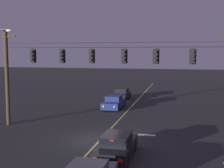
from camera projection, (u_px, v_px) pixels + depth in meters
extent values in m
plane|color=#28282B|center=(100.00, 140.00, 20.64)|extent=(180.00, 180.00, 0.00)
cube|color=#D1C64C|center=(124.00, 115.00, 29.08)|extent=(0.14, 60.00, 0.01)
cube|color=silver|center=(132.00, 134.00, 22.26)|extent=(3.40, 0.36, 0.01)
cylinder|color=#423021|center=(7.00, 78.00, 24.80)|extent=(0.32, 0.32, 7.77)
cube|color=#423021|center=(6.00, 37.00, 24.44)|extent=(1.80, 0.12, 0.12)
cylinder|color=slate|center=(6.00, 41.00, 24.48)|extent=(0.12, 0.12, 0.18)
cylinder|color=black|center=(109.00, 47.00, 22.60)|extent=(17.25, 0.03, 0.03)
cylinder|color=black|center=(109.00, 43.00, 22.57)|extent=(17.25, 0.02, 0.02)
cylinder|color=black|center=(32.00, 49.00, 24.02)|extent=(0.04, 0.04, 0.18)
cube|color=black|center=(33.00, 56.00, 24.08)|extent=(0.32, 0.26, 0.96)
cube|color=black|center=(33.00, 56.00, 24.22)|extent=(0.48, 0.03, 1.12)
sphere|color=red|center=(32.00, 52.00, 23.89)|extent=(0.17, 0.17, 0.17)
cylinder|color=black|center=(31.00, 52.00, 23.85)|extent=(0.20, 0.10, 0.20)
sphere|color=#3D280A|center=(32.00, 56.00, 23.92)|extent=(0.17, 0.17, 0.17)
cylinder|color=black|center=(31.00, 55.00, 23.88)|extent=(0.20, 0.10, 0.20)
sphere|color=black|center=(32.00, 60.00, 23.95)|extent=(0.17, 0.17, 0.17)
cylinder|color=black|center=(31.00, 59.00, 23.91)|extent=(0.20, 0.10, 0.20)
cylinder|color=black|center=(62.00, 49.00, 23.46)|extent=(0.04, 0.04, 0.18)
cube|color=black|center=(62.00, 56.00, 23.52)|extent=(0.32, 0.26, 0.96)
cube|color=black|center=(63.00, 56.00, 23.66)|extent=(0.48, 0.03, 1.12)
sphere|color=red|center=(61.00, 52.00, 23.34)|extent=(0.17, 0.17, 0.17)
cylinder|color=black|center=(61.00, 52.00, 23.29)|extent=(0.20, 0.10, 0.20)
sphere|color=#3D280A|center=(61.00, 56.00, 23.37)|extent=(0.17, 0.17, 0.17)
cylinder|color=black|center=(61.00, 56.00, 23.32)|extent=(0.20, 0.10, 0.20)
sphere|color=black|center=(61.00, 60.00, 23.40)|extent=(0.17, 0.17, 0.17)
cylinder|color=black|center=(61.00, 59.00, 23.35)|extent=(0.20, 0.10, 0.20)
cylinder|color=black|center=(91.00, 49.00, 22.92)|extent=(0.04, 0.04, 0.18)
cube|color=black|center=(91.00, 56.00, 22.98)|extent=(0.32, 0.26, 0.96)
cube|color=black|center=(92.00, 56.00, 23.12)|extent=(0.48, 0.03, 1.12)
sphere|color=red|center=(91.00, 52.00, 22.80)|extent=(0.17, 0.17, 0.17)
cylinder|color=black|center=(91.00, 52.00, 22.75)|extent=(0.20, 0.10, 0.20)
sphere|color=#3D280A|center=(91.00, 56.00, 22.83)|extent=(0.17, 0.17, 0.17)
cylinder|color=black|center=(91.00, 56.00, 22.78)|extent=(0.20, 0.10, 0.20)
sphere|color=black|center=(91.00, 60.00, 22.86)|extent=(0.17, 0.17, 0.17)
cylinder|color=black|center=(91.00, 59.00, 22.81)|extent=(0.20, 0.10, 0.20)
cylinder|color=black|center=(124.00, 48.00, 22.35)|extent=(0.04, 0.04, 0.18)
cube|color=black|center=(124.00, 56.00, 22.41)|extent=(0.32, 0.26, 0.96)
cube|color=black|center=(124.00, 56.00, 22.55)|extent=(0.48, 0.03, 1.12)
sphere|color=red|center=(124.00, 52.00, 22.23)|extent=(0.17, 0.17, 0.17)
cylinder|color=black|center=(123.00, 52.00, 22.19)|extent=(0.20, 0.10, 0.20)
sphere|color=#3D280A|center=(124.00, 56.00, 22.26)|extent=(0.17, 0.17, 0.17)
cylinder|color=black|center=(123.00, 56.00, 22.22)|extent=(0.20, 0.10, 0.20)
sphere|color=black|center=(124.00, 60.00, 22.29)|extent=(0.17, 0.17, 0.17)
cylinder|color=black|center=(123.00, 60.00, 22.25)|extent=(0.20, 0.10, 0.20)
cylinder|color=black|center=(156.00, 48.00, 21.83)|extent=(0.04, 0.04, 0.18)
cube|color=black|center=(156.00, 56.00, 21.89)|extent=(0.32, 0.26, 0.96)
cube|color=black|center=(156.00, 56.00, 22.03)|extent=(0.48, 0.03, 1.12)
sphere|color=red|center=(156.00, 52.00, 21.70)|extent=(0.17, 0.17, 0.17)
cylinder|color=black|center=(156.00, 52.00, 21.66)|extent=(0.20, 0.10, 0.20)
sphere|color=#3D280A|center=(156.00, 56.00, 21.73)|extent=(0.17, 0.17, 0.17)
cylinder|color=black|center=(156.00, 56.00, 21.69)|extent=(0.20, 0.10, 0.20)
sphere|color=black|center=(156.00, 60.00, 21.76)|extent=(0.17, 0.17, 0.17)
cylinder|color=black|center=(156.00, 60.00, 21.72)|extent=(0.20, 0.10, 0.20)
cylinder|color=black|center=(193.00, 48.00, 21.24)|extent=(0.04, 0.04, 0.18)
cube|color=black|center=(193.00, 56.00, 21.30)|extent=(0.32, 0.26, 0.96)
cube|color=black|center=(193.00, 56.00, 21.44)|extent=(0.48, 0.03, 1.12)
sphere|color=red|center=(193.00, 52.00, 21.12)|extent=(0.17, 0.17, 0.17)
cylinder|color=black|center=(193.00, 52.00, 21.07)|extent=(0.20, 0.10, 0.20)
sphere|color=#3D280A|center=(193.00, 56.00, 21.15)|extent=(0.17, 0.17, 0.17)
cylinder|color=black|center=(193.00, 56.00, 21.10)|extent=(0.20, 0.10, 0.20)
sphere|color=black|center=(193.00, 61.00, 21.18)|extent=(0.17, 0.17, 0.17)
cylinder|color=black|center=(193.00, 60.00, 21.14)|extent=(0.20, 0.10, 0.20)
cube|color=black|center=(117.00, 148.00, 17.33)|extent=(1.80, 4.30, 0.68)
cube|color=black|center=(116.00, 139.00, 17.15)|extent=(1.51, 2.15, 0.54)
cube|color=black|center=(120.00, 134.00, 18.06)|extent=(1.40, 0.21, 0.48)
cube|color=black|center=(112.00, 144.00, 16.12)|extent=(1.37, 0.18, 0.46)
cylinder|color=black|center=(109.00, 144.00, 18.82)|extent=(0.22, 0.64, 0.64)
cylinder|color=black|center=(134.00, 146.00, 18.47)|extent=(0.22, 0.64, 0.64)
cylinder|color=black|center=(97.00, 158.00, 16.24)|extent=(0.22, 0.64, 0.64)
cylinder|color=black|center=(126.00, 161.00, 15.88)|extent=(0.22, 0.64, 0.64)
cube|color=red|center=(95.00, 159.00, 15.37)|extent=(0.28, 0.03, 0.18)
cube|color=red|center=(120.00, 161.00, 15.08)|extent=(0.28, 0.03, 0.18)
cube|color=red|center=(112.00, 141.00, 16.00)|extent=(0.24, 0.04, 0.06)
cube|color=navy|center=(114.00, 104.00, 32.38)|extent=(1.80, 4.30, 0.68)
cube|color=navy|center=(114.00, 98.00, 32.43)|extent=(1.51, 2.15, 0.54)
cube|color=black|center=(112.00, 99.00, 31.53)|extent=(1.40, 0.21, 0.48)
cube|color=black|center=(116.00, 96.00, 33.46)|extent=(1.37, 0.18, 0.46)
cylinder|color=black|center=(118.00, 108.00, 30.93)|extent=(0.22, 0.64, 0.64)
cylinder|color=black|center=(103.00, 107.00, 31.29)|extent=(0.22, 0.64, 0.64)
cylinder|color=black|center=(123.00, 104.00, 33.52)|extent=(0.22, 0.64, 0.64)
cylinder|color=black|center=(109.00, 103.00, 33.87)|extent=(0.22, 0.64, 0.64)
sphere|color=white|center=(114.00, 107.00, 30.15)|extent=(0.20, 0.20, 0.20)
sphere|color=white|center=(104.00, 106.00, 30.40)|extent=(0.20, 0.20, 0.20)
cube|color=black|center=(122.00, 95.00, 38.72)|extent=(1.80, 4.30, 0.68)
cube|color=black|center=(122.00, 90.00, 38.77)|extent=(1.51, 2.15, 0.54)
cube|color=black|center=(120.00, 91.00, 37.87)|extent=(1.40, 0.21, 0.48)
cube|color=black|center=(123.00, 89.00, 39.80)|extent=(1.37, 0.18, 0.46)
cylinder|color=black|center=(126.00, 98.00, 37.27)|extent=(0.22, 0.64, 0.64)
cylinder|color=black|center=(113.00, 98.00, 37.63)|extent=(0.22, 0.64, 0.64)
cylinder|color=black|center=(129.00, 95.00, 39.85)|extent=(0.22, 0.64, 0.64)
cylinder|color=black|center=(118.00, 95.00, 40.21)|extent=(0.22, 0.64, 0.64)
sphere|color=white|center=(123.00, 97.00, 36.49)|extent=(0.20, 0.20, 0.20)
sphere|color=white|center=(114.00, 97.00, 36.74)|extent=(0.20, 0.20, 0.20)
cube|color=black|center=(91.00, 165.00, 13.17)|extent=(1.40, 0.21, 0.48)
ellipsoid|color=beige|center=(9.00, 31.00, 23.68)|extent=(0.56, 0.30, 0.22)
cylinder|color=red|center=(224.00, 163.00, 15.20)|extent=(0.12, 0.09, 0.09)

